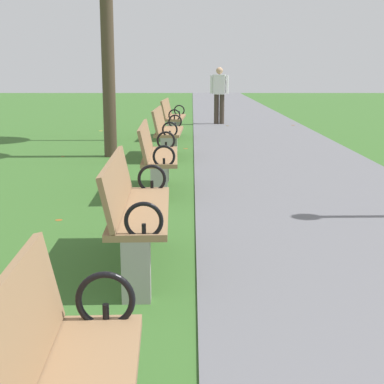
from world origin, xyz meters
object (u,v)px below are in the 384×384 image
(park_bench_3, at_px, (136,209))
(park_bench_4, at_px, (158,156))
(pedestrian_walking, at_px, (221,92))
(park_bench_5, at_px, (168,131))
(park_bench_6, at_px, (174,117))

(park_bench_3, bearing_deg, park_bench_4, 90.00)
(park_bench_3, height_order, pedestrian_walking, pedestrian_walking)
(pedestrian_walking, bearing_deg, park_bench_4, -97.66)
(park_bench_3, relative_size, park_bench_5, 1.00)
(pedestrian_walking, bearing_deg, park_bench_5, -101.25)
(park_bench_4, relative_size, pedestrian_walking, 1.00)
(park_bench_5, bearing_deg, park_bench_3, -90.00)
(park_bench_4, distance_m, park_bench_6, 6.05)
(park_bench_4, bearing_deg, pedestrian_walking, 82.34)
(park_bench_4, xyz_separation_m, park_bench_5, (0.00, 3.02, 0.00))
(park_bench_5, bearing_deg, park_bench_4, -90.00)
(park_bench_5, height_order, pedestrian_walking, pedestrian_walking)
(park_bench_5, relative_size, pedestrian_walking, 1.00)
(park_bench_4, height_order, park_bench_6, same)
(park_bench_4, bearing_deg, park_bench_6, 90.00)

